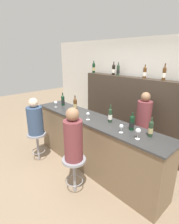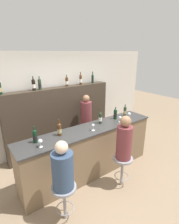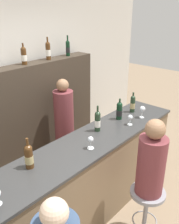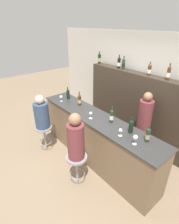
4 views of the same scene
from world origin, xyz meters
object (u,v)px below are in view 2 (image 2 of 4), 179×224
at_px(wine_bottle_backbar_1, 34,85).
at_px(wine_glass_2, 120,118).
at_px(guest_seated_right, 124,140).
at_px(wine_bottle_counter_4, 125,111).
at_px(wine_bottle_counter_2, 100,118).
at_px(wine_bottle_counter_0, 35,136).
at_px(wine_bottle_backbar_5, 93,79).
at_px(wine_bottle_backbar_2, 40,84).
at_px(wine_bottle_backbar_4, 81,80).
at_px(bar_stool_left, 64,194).
at_px(bartender, 86,125).
at_px(wine_bottle_backbar_3, 67,81).
at_px(wine_bottle_counter_3, 115,114).
at_px(guest_seated_left, 63,168).
at_px(bar_stool_right, 123,164).
at_px(wine_glass_3, 129,114).
at_px(wine_glass_0, 40,142).
at_px(wine_bottle_counter_1, 59,129).

height_order(wine_bottle_backbar_1, wine_glass_2, wine_bottle_backbar_1).
bearing_deg(guest_seated_right, wine_bottle_counter_4, 42.79).
relative_size(wine_bottle_counter_2, guest_seated_right, 0.38).
xyz_separation_m(wine_bottle_counter_0, wine_bottle_backbar_5, (2.18, 1.23, 0.66)).
xyz_separation_m(wine_bottle_counter_0, wine_bottle_counter_4, (2.24, -0.00, 0.00)).
relative_size(wine_bottle_backbar_2, guest_seated_right, 0.36).
xyz_separation_m(wine_bottle_counter_4, wine_bottle_backbar_1, (-1.76, 1.23, 0.66)).
xyz_separation_m(wine_bottle_backbar_1, wine_bottle_backbar_4, (1.29, -0.00, 0.00)).
distance_m(wine_bottle_backbar_4, bar_stool_left, 2.95).
relative_size(wine_glass_2, guest_seated_right, 0.16).
xyz_separation_m(wine_bottle_counter_2, wine_bottle_backbar_1, (-0.99, 1.23, 0.66)).
distance_m(wine_bottle_counter_0, wine_glass_2, 1.88).
distance_m(wine_bottle_counter_0, wine_bottle_backbar_2, 1.53).
bearing_deg(bartender, wine_bottle_backbar_3, 127.23).
bearing_deg(wine_bottle_counter_3, guest_seated_left, -156.66).
distance_m(wine_bottle_counter_4, bar_stool_right, 1.35).
relative_size(wine_bottle_backbar_1, bartender, 0.21).
bearing_deg(wine_glass_3, wine_bottle_counter_3, 139.98).
distance_m(wine_bottle_counter_2, wine_glass_0, 1.47).
relative_size(wine_bottle_backbar_1, guest_seated_left, 0.42).
height_order(wine_bottle_counter_0, bartender, bartender).
bearing_deg(wine_glass_2, wine_bottle_counter_2, 152.99).
relative_size(wine_bottle_backbar_5, bar_stool_left, 0.51).
xyz_separation_m(wine_bottle_backbar_3, wine_bottle_backbar_4, (0.43, -0.00, 0.01)).
xyz_separation_m(wine_bottle_counter_3, bartender, (-0.26, 0.82, -0.49)).
height_order(wine_bottle_counter_0, guest_seated_left, guest_seated_left).
relative_size(wine_bottle_counter_2, wine_bottle_backbar_1, 1.02).
distance_m(wine_bottle_backbar_5, wine_glass_2, 1.62).
relative_size(wine_bottle_backbar_3, wine_glass_3, 1.75).
bearing_deg(wine_bottle_counter_3, wine_bottle_counter_1, 180.00).
distance_m(wine_glass_2, bar_stool_left, 1.97).
relative_size(wine_bottle_backbar_1, bar_stool_right, 0.51).
distance_m(wine_bottle_counter_1, wine_glass_2, 1.42).
bearing_deg(wine_bottle_backbar_4, bar_stool_right, -100.54).
height_order(wine_bottle_backbar_4, bartender, wine_bottle_backbar_4).
xyz_separation_m(wine_bottle_backbar_5, guest_seated_right, (-0.78, -2.01, -0.84)).
height_order(wine_bottle_counter_0, wine_bottle_counter_1, wine_bottle_counter_1).
bearing_deg(bartender, wine_bottle_counter_1, -145.64).
xyz_separation_m(wine_bottle_backbar_4, bar_stool_left, (-1.67, -2.01, -1.37)).
xyz_separation_m(wine_glass_0, wine_glass_3, (2.15, 0.00, 0.02)).
bearing_deg(wine_bottle_counter_4, wine_bottle_backbar_4, 110.93).
height_order(wine_bottle_backbar_5, bar_stool_left, wine_bottle_backbar_5).
bearing_deg(guest_seated_right, wine_bottle_counter_3, 56.44).
xyz_separation_m(wine_bottle_backbar_5, wine_glass_2, (-0.31, -1.43, -0.68)).
xyz_separation_m(wine_bottle_backbar_5, wine_glass_3, (-0.02, -1.43, -0.66)).
height_order(wine_glass_2, wine_glass_3, wine_glass_3).
relative_size(wine_bottle_backbar_1, wine_glass_0, 2.24).
height_order(bar_stool_right, bartender, bartender).
height_order(wine_bottle_backbar_3, guest_seated_left, wine_bottle_backbar_3).
relative_size(wine_bottle_counter_3, wine_bottle_backbar_1, 0.90).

